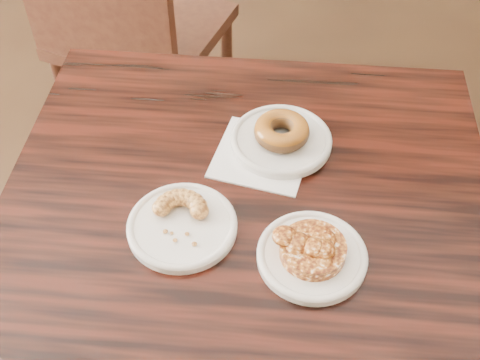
# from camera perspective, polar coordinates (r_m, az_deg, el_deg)

# --- Properties ---
(floor) EXTENTS (5.00, 5.00, 0.00)m
(floor) POSITION_cam_1_polar(r_m,az_deg,el_deg) (1.74, -3.02, -11.48)
(floor) COLOR black
(floor) RESTS_ON ground
(cafe_table) EXTENTS (0.81, 0.81, 0.75)m
(cafe_table) POSITION_cam_1_polar(r_m,az_deg,el_deg) (1.27, 0.43, -13.74)
(cafe_table) COLOR black
(cafe_table) RESTS_ON floor
(chair_far) EXTENTS (0.60, 0.60, 0.90)m
(chair_far) POSITION_cam_1_polar(r_m,az_deg,el_deg) (1.89, -9.22, 13.78)
(chair_far) COLOR black
(chair_far) RESTS_ON floor
(napkin) EXTENTS (0.18, 0.18, 0.00)m
(napkin) POSITION_cam_1_polar(r_m,az_deg,el_deg) (1.04, 2.08, 2.40)
(napkin) COLOR white
(napkin) RESTS_ON cafe_table
(plate_donut) EXTENTS (0.18, 0.18, 0.01)m
(plate_donut) POSITION_cam_1_polar(r_m,az_deg,el_deg) (1.06, 3.92, 3.75)
(plate_donut) COLOR silver
(plate_donut) RESTS_ON napkin
(plate_cruller) EXTENTS (0.17, 0.17, 0.01)m
(plate_cruller) POSITION_cam_1_polar(r_m,az_deg,el_deg) (0.94, -5.50, -4.41)
(plate_cruller) COLOR white
(plate_cruller) RESTS_ON cafe_table
(plate_fritter) EXTENTS (0.16, 0.16, 0.01)m
(plate_fritter) POSITION_cam_1_polar(r_m,az_deg,el_deg) (0.90, 6.82, -7.19)
(plate_fritter) COLOR white
(plate_fritter) RESTS_ON cafe_table
(glazed_donut) EXTENTS (0.10, 0.10, 0.03)m
(glazed_donut) POSITION_cam_1_polar(r_m,az_deg,el_deg) (1.04, 3.98, 4.67)
(glazed_donut) COLOR brown
(glazed_donut) RESTS_ON plate_donut
(apple_fritter) EXTENTS (0.13, 0.13, 0.03)m
(apple_fritter) POSITION_cam_1_polar(r_m,az_deg,el_deg) (0.89, 6.95, -6.37)
(apple_fritter) COLOR #401506
(apple_fritter) RESTS_ON plate_fritter
(cruller_fragment) EXTENTS (0.10, 0.10, 0.03)m
(cruller_fragment) POSITION_cam_1_polar(r_m,az_deg,el_deg) (0.92, -5.59, -3.66)
(cruller_fragment) COLOR #5E3212
(cruller_fragment) RESTS_ON plate_cruller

